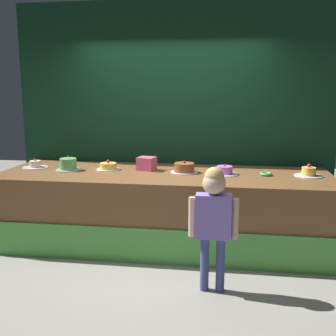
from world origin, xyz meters
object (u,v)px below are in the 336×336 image
donut (266,174)px  pink_box (147,164)px  cake_right (224,171)px  cake_far_right (309,173)px  cake_far_left (35,165)px  cake_left (68,165)px  cake_center_left (108,167)px  cake_center_right (184,168)px  child_figure (214,212)px

donut → pink_box: bearing=175.1°
donut → cake_right: cake_right is taller
donut → cake_far_right: size_ratio=0.44×
cake_far_left → cake_right: bearing=-1.8°
pink_box → cake_left: bearing=-171.1°
cake_center_left → cake_center_right: size_ratio=0.90×
cake_center_left → cake_far_right: size_ratio=0.91×
child_figure → pink_box: size_ratio=5.81×
cake_left → pink_box: bearing=8.9°
cake_center_left → cake_right: 1.43m
cake_far_left → cake_far_right: bearing=-0.5°
cake_left → cake_center_right: cake_left is taller
pink_box → cake_left: size_ratio=0.67×
child_figure → cake_far_left: bearing=152.1°
pink_box → cake_center_left: bearing=-174.7°
cake_right → pink_box: bearing=172.1°
pink_box → donut: size_ratio=1.43×
cake_left → cake_center_right: bearing=2.4°
donut → cake_far_right: cake_far_right is taller
donut → cake_far_left: bearing=178.8°
cake_center_right → donut: bearing=-1.9°
cake_left → cake_center_left: size_ratio=1.03×
cake_far_left → cake_left: size_ratio=1.05×
cake_left → cake_center_right: (1.43, 0.06, -0.01)m
cake_right → cake_left: bearing=-179.5°
cake_far_left → cake_right: size_ratio=0.96×
pink_box → cake_center_right: bearing=-10.6°
pink_box → cake_center_left: (-0.48, -0.04, -0.04)m
child_figure → cake_far_right: size_ratio=3.63×
pink_box → cake_far_right: 1.91m
cake_center_right → pink_box: bearing=169.4°
child_figure → cake_center_left: (-1.35, 1.24, 0.16)m
donut → cake_center_right: size_ratio=0.43×
child_figure → cake_far_right: child_figure is taller
pink_box → cake_right: pink_box is taller
cake_center_right → cake_right: cake_center_right is taller
cake_far_left → cake_far_right: 3.34m
donut → child_figure: bearing=-115.7°
child_figure → donut: size_ratio=8.30×
cake_far_left → cake_left: 0.49m
pink_box → cake_right: bearing=-7.9°
pink_box → cake_center_right: (0.48, -0.09, -0.03)m
donut → cake_far_left: (-2.86, 0.06, 0.02)m
cake_left → cake_center_left: (0.48, 0.10, -0.03)m
cake_far_left → cake_left: (0.48, -0.09, 0.03)m
cake_center_right → cake_center_left: bearing=177.3°
cake_center_left → cake_right: size_ratio=0.89×
cake_center_left → cake_center_right: bearing=-2.7°
donut → cake_left: bearing=-179.3°
child_figure → cake_center_left: child_figure is taller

